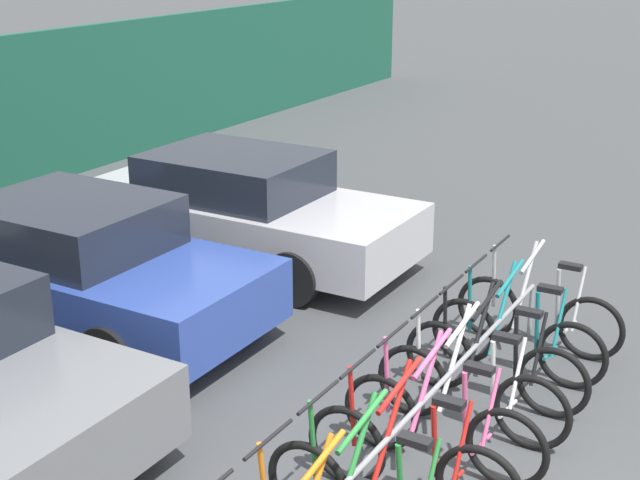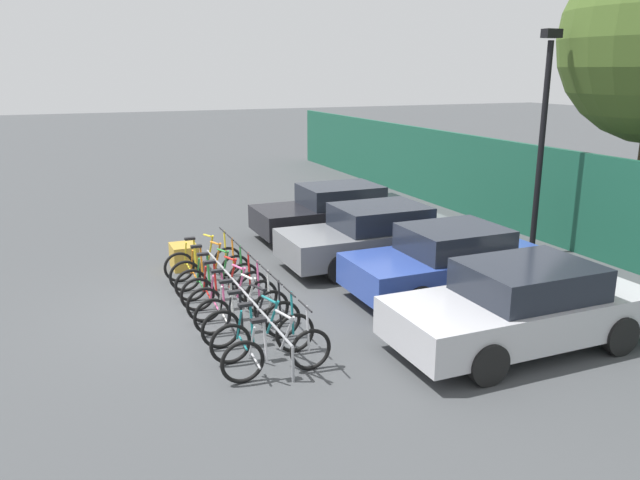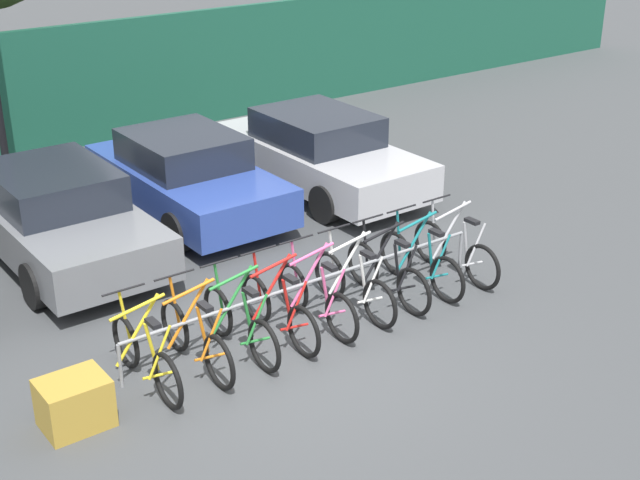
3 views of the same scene
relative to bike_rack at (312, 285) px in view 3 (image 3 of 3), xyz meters
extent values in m
plane|color=#424447|center=(-0.68, -0.68, -0.50)|extent=(120.00, 120.00, 0.00)
cube|color=#19513D|center=(-0.68, 8.82, 0.73)|extent=(36.00, 0.16, 2.46)
cylinder|color=gray|center=(0.00, 0.00, 0.05)|extent=(5.32, 0.04, 0.04)
cylinder|color=gray|center=(-2.66, 0.00, -0.23)|extent=(0.04, 0.04, 0.55)
cylinder|color=gray|center=(2.66, 0.00, -0.23)|extent=(0.04, 0.04, 0.55)
torus|color=black|center=(-2.41, -0.68, -0.17)|extent=(0.06, 0.66, 0.66)
torus|color=black|center=(-2.41, 0.38, -0.17)|extent=(0.06, 0.66, 0.66)
cylinder|color=yellow|center=(-2.41, 0.01, 0.15)|extent=(0.60, 0.04, 0.76)
cylinder|color=yellow|center=(-2.41, -0.04, 0.46)|extent=(0.68, 0.04, 0.16)
cylinder|color=yellow|center=(-2.41, -0.33, 0.09)|extent=(0.14, 0.04, 0.63)
cylinder|color=yellow|center=(-2.41, -0.53, 0.11)|extent=(0.32, 0.03, 0.58)
cylinder|color=yellow|center=(-2.41, -0.48, -0.20)|extent=(0.40, 0.03, 0.08)
cylinder|color=yellow|center=(-2.41, 0.33, 0.17)|extent=(0.12, 0.04, 0.69)
cylinder|color=black|center=(-2.41, 0.29, 0.54)|extent=(0.52, 0.03, 0.03)
cube|color=black|center=(-2.41, -0.42, 0.43)|extent=(0.10, 0.22, 0.05)
torus|color=black|center=(-1.77, -0.68, -0.17)|extent=(0.06, 0.66, 0.66)
torus|color=black|center=(-1.77, 0.38, -0.17)|extent=(0.06, 0.66, 0.66)
cylinder|color=orange|center=(-1.77, 0.01, 0.15)|extent=(0.60, 0.04, 0.76)
cylinder|color=orange|center=(-1.77, -0.04, 0.46)|extent=(0.68, 0.04, 0.16)
cylinder|color=orange|center=(-1.77, -0.33, 0.09)|extent=(0.14, 0.04, 0.63)
cylinder|color=orange|center=(-1.77, -0.53, 0.11)|extent=(0.32, 0.03, 0.58)
cylinder|color=orange|center=(-1.77, -0.48, -0.20)|extent=(0.40, 0.03, 0.08)
cylinder|color=orange|center=(-1.77, 0.33, 0.17)|extent=(0.12, 0.04, 0.69)
cylinder|color=black|center=(-1.77, 0.29, 0.54)|extent=(0.52, 0.03, 0.03)
cube|color=black|center=(-1.77, -0.42, 0.43)|extent=(0.10, 0.22, 0.05)
torus|color=black|center=(-1.17, -0.68, -0.17)|extent=(0.06, 0.66, 0.66)
torus|color=black|center=(-1.17, 0.38, -0.17)|extent=(0.06, 0.66, 0.66)
cylinder|color=#288438|center=(-1.17, 0.01, 0.15)|extent=(0.60, 0.04, 0.76)
cylinder|color=#288438|center=(-1.17, -0.04, 0.46)|extent=(0.68, 0.04, 0.16)
cylinder|color=#288438|center=(-1.17, -0.33, 0.09)|extent=(0.14, 0.04, 0.63)
cylinder|color=#288438|center=(-1.17, -0.53, 0.11)|extent=(0.32, 0.03, 0.58)
cylinder|color=#288438|center=(-1.17, -0.48, -0.20)|extent=(0.40, 0.03, 0.08)
cylinder|color=#288438|center=(-1.17, 0.33, 0.17)|extent=(0.12, 0.04, 0.69)
cylinder|color=black|center=(-1.17, 0.29, 0.54)|extent=(0.52, 0.03, 0.03)
cube|color=black|center=(-1.17, -0.42, 0.43)|extent=(0.10, 0.22, 0.05)
torus|color=black|center=(-0.61, -0.68, -0.17)|extent=(0.06, 0.66, 0.66)
torus|color=black|center=(-0.61, 0.38, -0.17)|extent=(0.06, 0.66, 0.66)
cylinder|color=red|center=(-0.61, 0.01, 0.15)|extent=(0.60, 0.04, 0.76)
cylinder|color=red|center=(-0.61, -0.04, 0.46)|extent=(0.68, 0.04, 0.16)
cylinder|color=red|center=(-0.61, -0.33, 0.09)|extent=(0.14, 0.04, 0.63)
cylinder|color=red|center=(-0.61, -0.53, 0.11)|extent=(0.32, 0.03, 0.58)
cylinder|color=red|center=(-0.61, -0.48, -0.20)|extent=(0.40, 0.03, 0.08)
cylinder|color=red|center=(-0.61, 0.33, 0.17)|extent=(0.12, 0.04, 0.69)
cylinder|color=black|center=(-0.61, 0.29, 0.54)|extent=(0.52, 0.03, 0.03)
cube|color=black|center=(-0.61, -0.42, 0.43)|extent=(0.10, 0.22, 0.05)
torus|color=black|center=(-0.03, -0.68, -0.17)|extent=(0.06, 0.66, 0.66)
torus|color=black|center=(-0.03, 0.38, -0.17)|extent=(0.06, 0.66, 0.66)
cylinder|color=#E55993|center=(-0.03, 0.01, 0.15)|extent=(0.60, 0.04, 0.76)
cylinder|color=#E55993|center=(-0.03, -0.04, 0.46)|extent=(0.68, 0.04, 0.16)
cylinder|color=#E55993|center=(-0.03, -0.33, 0.09)|extent=(0.14, 0.04, 0.63)
cylinder|color=#E55993|center=(-0.03, -0.53, 0.11)|extent=(0.32, 0.03, 0.58)
cylinder|color=#E55993|center=(-0.03, -0.48, -0.20)|extent=(0.40, 0.03, 0.08)
cylinder|color=#E55993|center=(-0.03, 0.33, 0.17)|extent=(0.12, 0.04, 0.69)
cylinder|color=black|center=(-0.03, 0.29, 0.54)|extent=(0.52, 0.03, 0.03)
cube|color=black|center=(-0.03, -0.42, 0.43)|extent=(0.10, 0.22, 0.05)
torus|color=black|center=(0.57, -0.68, -0.17)|extent=(0.06, 0.66, 0.66)
torus|color=black|center=(0.57, 0.38, -0.17)|extent=(0.06, 0.66, 0.66)
cylinder|color=silver|center=(0.57, 0.01, 0.15)|extent=(0.60, 0.04, 0.76)
cylinder|color=silver|center=(0.57, -0.04, 0.46)|extent=(0.68, 0.04, 0.16)
cylinder|color=silver|center=(0.57, -0.33, 0.09)|extent=(0.14, 0.04, 0.63)
cylinder|color=silver|center=(0.57, -0.53, 0.11)|extent=(0.32, 0.03, 0.58)
cylinder|color=silver|center=(0.57, -0.48, -0.20)|extent=(0.40, 0.03, 0.08)
cylinder|color=silver|center=(0.57, 0.33, 0.17)|extent=(0.12, 0.04, 0.69)
cylinder|color=black|center=(0.57, 0.29, 0.54)|extent=(0.52, 0.03, 0.03)
cube|color=black|center=(0.57, -0.42, 0.43)|extent=(0.10, 0.22, 0.05)
torus|color=black|center=(1.15, -0.68, -0.17)|extent=(0.06, 0.66, 0.66)
torus|color=black|center=(1.15, 0.38, -0.17)|extent=(0.06, 0.66, 0.66)
cylinder|color=black|center=(1.15, 0.01, 0.15)|extent=(0.60, 0.04, 0.76)
cylinder|color=black|center=(1.15, -0.04, 0.46)|extent=(0.68, 0.04, 0.16)
cylinder|color=black|center=(1.15, -0.33, 0.09)|extent=(0.14, 0.04, 0.63)
cylinder|color=black|center=(1.15, -0.53, 0.11)|extent=(0.32, 0.03, 0.58)
cylinder|color=black|center=(1.15, -0.48, -0.20)|extent=(0.40, 0.03, 0.08)
cylinder|color=black|center=(1.15, 0.33, 0.17)|extent=(0.12, 0.04, 0.69)
cylinder|color=black|center=(1.15, 0.29, 0.54)|extent=(0.52, 0.03, 0.03)
cube|color=black|center=(1.15, -0.42, 0.43)|extent=(0.10, 0.22, 0.05)
torus|color=black|center=(1.75, -0.68, -0.17)|extent=(0.06, 0.66, 0.66)
torus|color=black|center=(1.75, 0.38, -0.17)|extent=(0.06, 0.66, 0.66)
cylinder|color=#197A7F|center=(1.75, 0.01, 0.15)|extent=(0.60, 0.04, 0.76)
cylinder|color=#197A7F|center=(1.75, -0.04, 0.46)|extent=(0.68, 0.04, 0.16)
cylinder|color=#197A7F|center=(1.75, -0.33, 0.09)|extent=(0.14, 0.04, 0.63)
cylinder|color=#197A7F|center=(1.75, -0.53, 0.11)|extent=(0.32, 0.03, 0.58)
cylinder|color=#197A7F|center=(1.75, -0.48, -0.20)|extent=(0.40, 0.03, 0.08)
cylinder|color=#197A7F|center=(1.75, 0.33, 0.17)|extent=(0.12, 0.04, 0.69)
cylinder|color=black|center=(1.75, 0.29, 0.54)|extent=(0.52, 0.03, 0.03)
cube|color=black|center=(1.75, -0.42, 0.43)|extent=(0.10, 0.22, 0.05)
torus|color=black|center=(2.41, -0.68, -0.17)|extent=(0.06, 0.66, 0.66)
torus|color=black|center=(2.41, 0.38, -0.17)|extent=(0.06, 0.66, 0.66)
cylinder|color=#B7B7BC|center=(2.41, 0.01, 0.15)|extent=(0.60, 0.04, 0.76)
cylinder|color=#B7B7BC|center=(2.41, -0.04, 0.46)|extent=(0.68, 0.04, 0.16)
cylinder|color=#B7B7BC|center=(2.41, -0.33, 0.09)|extent=(0.14, 0.04, 0.63)
cylinder|color=#B7B7BC|center=(2.41, -0.53, 0.11)|extent=(0.32, 0.03, 0.58)
cylinder|color=#B7B7BC|center=(2.41, -0.48, -0.20)|extent=(0.40, 0.03, 0.08)
cylinder|color=#B7B7BC|center=(2.41, 0.33, 0.17)|extent=(0.12, 0.04, 0.69)
cylinder|color=black|center=(2.41, 0.29, 0.54)|extent=(0.52, 0.03, 0.03)
cube|color=black|center=(2.41, -0.42, 0.43)|extent=(0.10, 0.22, 0.05)
cube|color=slate|center=(-1.89, 3.72, 0.06)|extent=(1.80, 4.35, 0.62)
cube|color=#1E232D|center=(-1.89, 3.83, 0.63)|extent=(1.58, 2.00, 0.52)
cylinder|color=black|center=(-1.03, 4.98, -0.18)|extent=(0.20, 0.64, 0.64)
cylinder|color=black|center=(-2.74, 2.46, -0.18)|extent=(0.20, 0.64, 0.64)
cylinder|color=black|center=(-1.03, 2.46, -0.18)|extent=(0.20, 0.64, 0.64)
cube|color=#2D479E|center=(0.46, 4.11, 0.06)|extent=(1.80, 4.06, 0.62)
cube|color=#1E232D|center=(0.46, 4.21, 0.63)|extent=(1.58, 1.87, 0.52)
cylinder|color=black|center=(-0.39, 5.29, -0.18)|extent=(0.20, 0.64, 0.64)
cylinder|color=black|center=(1.32, 5.29, -0.18)|extent=(0.20, 0.64, 0.64)
cylinder|color=black|center=(-0.39, 2.93, -0.18)|extent=(0.20, 0.64, 0.64)
cylinder|color=black|center=(1.32, 2.93, -0.18)|extent=(0.20, 0.64, 0.64)
cube|color=#B7B7BC|center=(2.95, 3.81, 0.06)|extent=(1.80, 4.39, 0.62)
cube|color=#1E232D|center=(2.95, 3.92, 0.63)|extent=(1.58, 2.02, 0.52)
cylinder|color=black|center=(2.10, 5.08, -0.18)|extent=(0.20, 0.64, 0.64)
cylinder|color=black|center=(3.81, 5.08, -0.18)|extent=(0.20, 0.64, 0.64)
cylinder|color=black|center=(2.10, 2.54, -0.18)|extent=(0.20, 0.64, 0.64)
cylinder|color=black|center=(3.81, 2.54, -0.18)|extent=(0.20, 0.64, 0.64)
cube|color=#B28C33|center=(-3.36, -0.39, -0.23)|extent=(0.70, 0.56, 0.55)
camera|label=1|loc=(-5.70, -2.38, 3.49)|focal=50.00mm
camera|label=2|loc=(10.34, -2.82, 3.86)|focal=35.00mm
camera|label=3|loc=(-5.95, -8.24, 5.09)|focal=50.00mm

